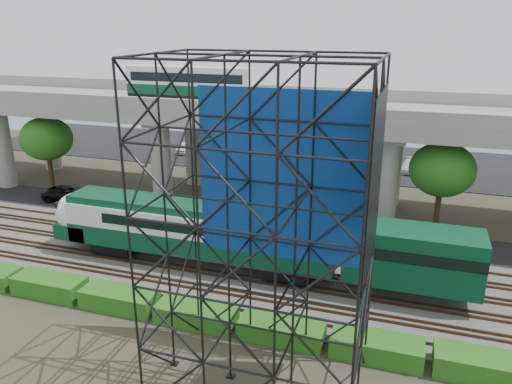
% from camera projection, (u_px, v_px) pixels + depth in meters
% --- Properties ---
extents(ground, '(140.00, 140.00, 0.00)m').
position_uv_depth(ground, '(210.00, 284.00, 32.54)').
color(ground, '#474233').
rests_on(ground, ground).
extents(ballast_bed, '(90.00, 12.00, 0.20)m').
position_uv_depth(ballast_bed, '(221.00, 269.00, 34.31)').
color(ballast_bed, slate).
rests_on(ballast_bed, ground).
extents(service_road, '(90.00, 5.00, 0.08)m').
position_uv_depth(service_road, '(259.00, 225.00, 41.98)').
color(service_road, black).
rests_on(service_road, ground).
extents(parking_lot, '(90.00, 18.00, 0.08)m').
position_uv_depth(parking_lot, '(315.00, 157.00, 63.14)').
color(parking_lot, black).
rests_on(parking_lot, ground).
extents(harbor_water, '(140.00, 40.00, 0.03)m').
position_uv_depth(harbor_water, '(342.00, 125.00, 82.95)').
color(harbor_water, '#475F75').
rests_on(harbor_water, ground).
extents(rail_tracks, '(90.00, 9.52, 0.16)m').
position_uv_depth(rail_tracks, '(221.00, 267.00, 34.25)').
color(rail_tracks, '#472D1E').
rests_on(rail_tracks, ballast_bed).
extents(commuter_train, '(29.30, 3.06, 4.30)m').
position_uv_depth(commuter_train, '(227.00, 233.00, 33.28)').
color(commuter_train, black).
rests_on(commuter_train, rail_tracks).
extents(overpass, '(80.00, 12.00, 12.40)m').
position_uv_depth(overpass, '(271.00, 117.00, 44.49)').
color(overpass, '#9E9B93').
rests_on(overpass, ground).
extents(scaffold_tower, '(9.36, 6.36, 15.00)m').
position_uv_depth(scaffold_tower, '(261.00, 238.00, 21.20)').
color(scaffold_tower, black).
rests_on(scaffold_tower, ground).
extents(hedge_strip, '(34.60, 1.80, 1.20)m').
position_uv_depth(hedge_strip, '(196.00, 314.00, 28.20)').
color(hedge_strip, '#1C5814').
rests_on(hedge_strip, ground).
extents(trees, '(40.94, 16.94, 7.69)m').
position_uv_depth(trees, '(230.00, 142.00, 46.68)').
color(trees, '#382314').
rests_on(trees, ground).
extents(suv, '(5.27, 3.72, 1.33)m').
position_uv_depth(suv, '(69.00, 193.00, 47.70)').
color(suv, black).
rests_on(suv, service_road).
extents(parked_cars, '(35.82, 9.69, 1.31)m').
position_uv_depth(parked_cars, '(324.00, 153.00, 62.31)').
color(parked_cars, white).
rests_on(parked_cars, parking_lot).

